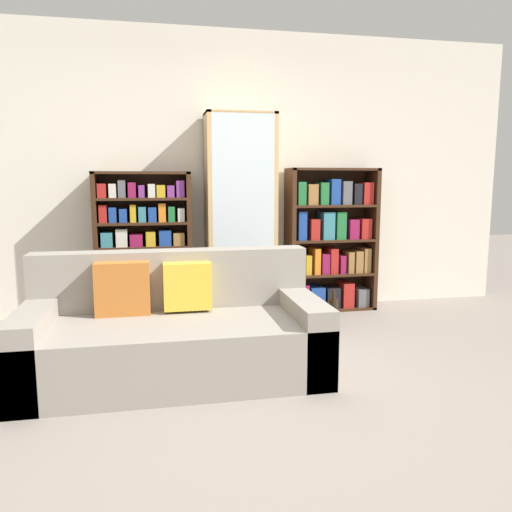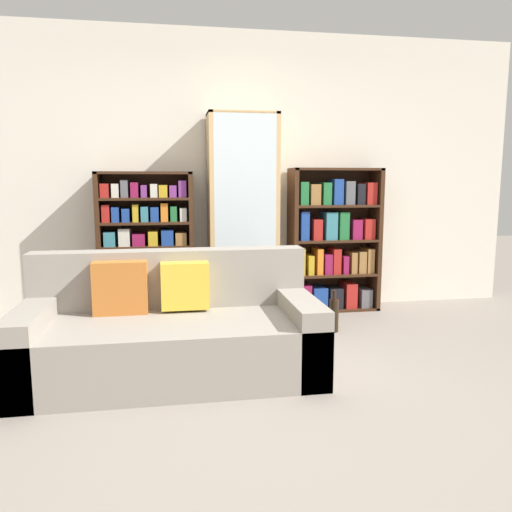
# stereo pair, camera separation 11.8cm
# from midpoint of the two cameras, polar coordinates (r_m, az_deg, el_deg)

# --- Properties ---
(ground_plane) EXTENTS (16.00, 16.00, 0.00)m
(ground_plane) POSITION_cam_midpoint_polar(r_m,az_deg,el_deg) (2.94, 2.24, -17.27)
(ground_plane) COLOR gray
(wall_back) EXTENTS (6.02, 0.06, 2.70)m
(wall_back) POSITION_cam_midpoint_polar(r_m,az_deg,el_deg) (4.94, -3.32, 9.34)
(wall_back) COLOR silver
(wall_back) RESTS_ON ground
(couch) EXTENTS (1.92, 0.90, 0.80)m
(couch) POSITION_cam_midpoint_polar(r_m,az_deg,el_deg) (3.41, -8.66, -8.72)
(couch) COLOR gray
(couch) RESTS_ON ground
(bookshelf_left) EXTENTS (0.87, 0.32, 1.37)m
(bookshelf_left) POSITION_cam_midpoint_polar(r_m,az_deg,el_deg) (4.75, -11.69, 0.94)
(bookshelf_left) COLOR #3D2314
(bookshelf_left) RESTS_ON ground
(display_cabinet) EXTENTS (0.65, 0.36, 1.90)m
(display_cabinet) POSITION_cam_midpoint_polar(r_m,az_deg,el_deg) (4.76, -0.82, 4.60)
(display_cabinet) COLOR tan
(display_cabinet) RESTS_ON ground
(bookshelf_right) EXTENTS (0.89, 0.32, 1.41)m
(bookshelf_right) POSITION_cam_midpoint_polar(r_m,az_deg,el_deg) (5.02, 9.51, 1.47)
(bookshelf_right) COLOR #3D2314
(bookshelf_right) RESTS_ON ground
(wine_bottle) EXTENTS (0.08, 0.08, 0.36)m
(wine_bottle) POSITION_cam_midpoint_polar(r_m,az_deg,el_deg) (4.36, 9.66, -6.64)
(wine_bottle) COLOR black
(wine_bottle) RESTS_ON ground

